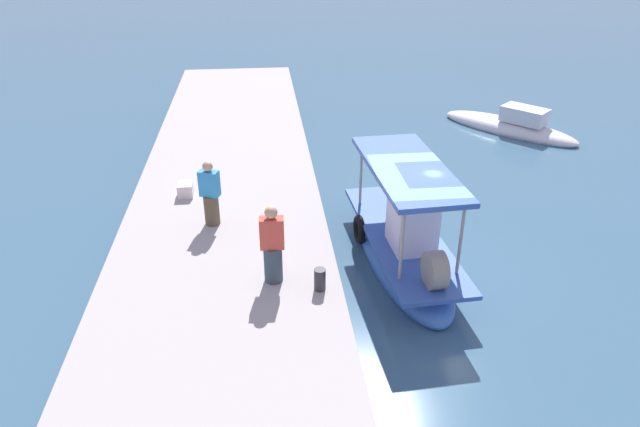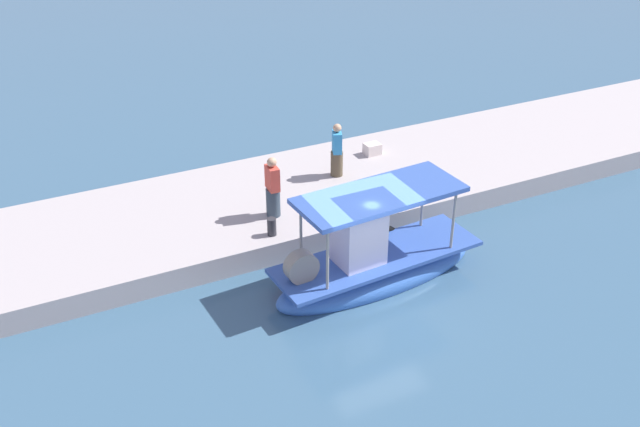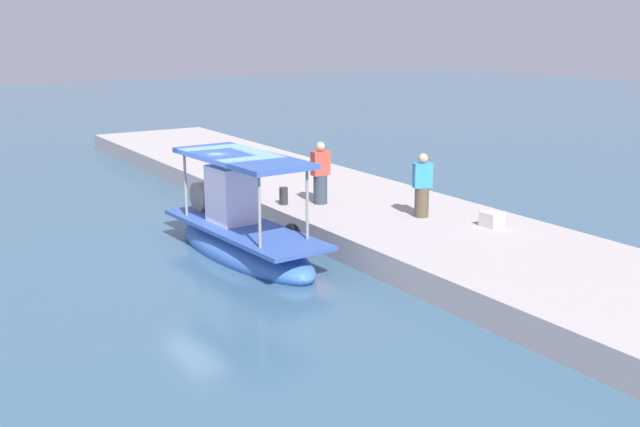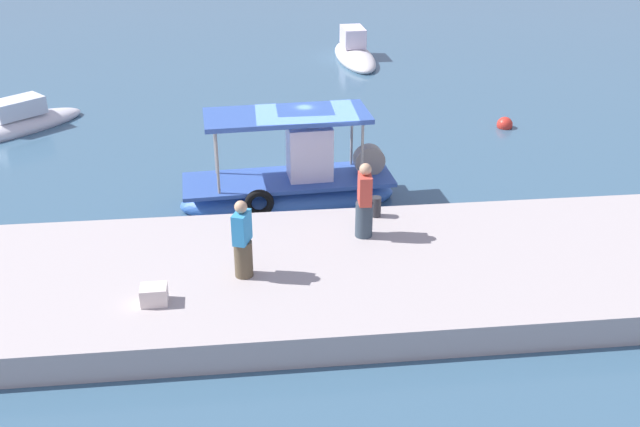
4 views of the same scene
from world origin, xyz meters
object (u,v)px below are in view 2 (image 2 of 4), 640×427
at_px(mooring_bollard, 272,227).
at_px(main_fishing_boat, 373,264).
at_px(fisherman_by_crate, 273,190).
at_px(cargo_crate, 372,149).
at_px(fisherman_near_bollard, 337,152).

bearing_deg(mooring_bollard, main_fishing_boat, 129.58).
relative_size(fisherman_by_crate, cargo_crate, 3.46).
bearing_deg(cargo_crate, fisherman_by_crate, 27.14).
distance_m(fisherman_near_bollard, fisherman_by_crate, 3.03).
bearing_deg(cargo_crate, mooring_bollard, 33.36).
bearing_deg(cargo_crate, main_fishing_boat, 60.71).
relative_size(mooring_bollard, cargo_crate, 0.96).
height_order(fisherman_by_crate, cargo_crate, fisherman_by_crate).
relative_size(main_fishing_boat, mooring_bollard, 11.84).
distance_m(fisherman_by_crate, mooring_bollard, 1.16).
distance_m(main_fishing_boat, cargo_crate, 6.17).
xyz_separation_m(main_fishing_boat, cargo_crate, (-3.01, -5.37, 0.33)).
bearing_deg(cargo_crate, fisherman_near_bollard, 25.80).
height_order(main_fishing_boat, mooring_bollard, main_fishing_boat).
relative_size(fisherman_near_bollard, mooring_bollard, 3.45).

